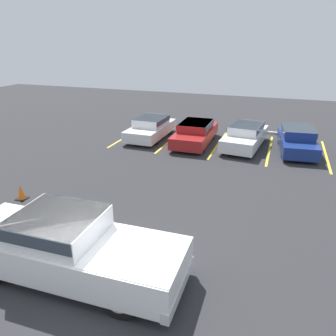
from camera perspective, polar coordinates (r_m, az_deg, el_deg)
The scene contains 13 objects.
ground_plane at distance 8.79m, azimuth -12.07°, elevation -19.58°, with size 60.00×60.00×0.00m, color #2D2D30.
stall_stripe_a at distance 20.91m, azimuth -6.91°, elevation 5.67°, with size 0.12×5.37×0.01m, color yellow.
stall_stripe_b at distance 19.85m, azimuth 0.55°, elevation 4.95°, with size 0.12×5.37×0.01m, color yellow.
stall_stripe_c at distance 19.15m, azimuth 8.69°, elevation 4.07°, with size 0.12×5.37×0.01m, color yellow.
stall_stripe_d at distance 18.87m, azimuth 17.24°, elevation 3.06°, with size 0.12×5.37×0.01m, color yellow.
stall_stripe_e at distance 19.02m, azimuth 25.82°, elevation 1.97°, with size 0.12×5.37×0.01m, color yellow.
pickup_truck at distance 8.80m, azimuth -16.59°, elevation -12.98°, with size 5.94×2.17×1.71m.
parked_sedan_a at distance 20.12m, azimuth -3.01°, elevation 7.12°, with size 1.85×4.26×1.26m.
parked_sedan_b at distance 19.07m, azimuth 4.77°, elevation 6.25°, with size 1.89×4.52×1.25m.
parked_sedan_c at distance 18.88m, azimuth 13.32°, elevation 5.61°, with size 2.22×4.58×1.27m.
parked_sedan_d at distance 18.95m, azimuth 21.59°, elevation 4.74°, with size 2.14×4.43×1.30m.
traffic_cone at distance 13.64m, azimuth -24.22°, elevation -3.93°, with size 0.39×0.39×0.59m.
wheel_stop_curb at distance 22.10m, azimuth 17.77°, elevation 5.84°, with size 1.63×0.20×0.14m, color #B7B2A8.
Camera 1 is at (3.78, -5.49, 5.74)m, focal length 35.00 mm.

